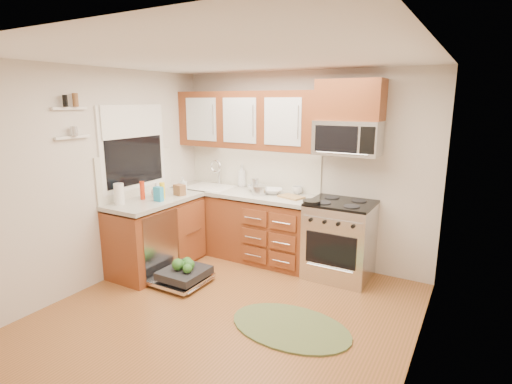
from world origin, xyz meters
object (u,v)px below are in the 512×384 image
Objects in this scene: microwave at (348,138)px; sink at (210,196)px; dishwasher at (182,276)px; skillet at (312,202)px; stock_pot at (259,190)px; paper_towel_roll at (119,194)px; cup at (297,190)px; rug at (290,327)px; bowl_a at (272,191)px; cutting_board at (291,197)px; upper_cabinets at (246,120)px; range at (340,240)px; bowl_b at (257,188)px.

microwave is 1.23× the size of sink.
microwave is 1.09× the size of dishwasher.
stock_pot reaches higher than skillet.
paper_towel_roll is 2.23m from cup.
paper_towel_roll reaches higher than rug.
microwave is 2.83× the size of bowl_a.
upper_cabinets is at bearing 168.53° from cutting_board.
bowl_a is (-0.97, -0.05, -0.74)m from microwave.
upper_cabinets reaches higher than range.
bowl_a reaches higher than dishwasher.
cup is at bearing 94.84° from cutting_board.
skillet is 1.61× the size of cup.
sink is at bearing 75.10° from paper_towel_roll.
cutting_board reaches higher than dishwasher.
dishwasher is (-1.54, -1.13, -0.38)m from range.
microwave is 0.87m from skillet.
upper_cabinets is 2.16× the size of range.
skillet is at bearing -33.12° from cutting_board.
bowl_a is (1.31, 1.39, -0.09)m from paper_towel_roll.
skillet is at bearing -50.29° from cup.
cutting_board is at bearing -179.30° from range.
range is at bearing -90.00° from microwave.
cutting_board reaches higher than sink.
upper_cabinets is 1.21m from sink.
microwave is 3.04× the size of bowl_b.
dishwasher is 3.52× the size of stock_pot.
cup is at bearing 57.21° from dishwasher.
microwave is at bearing 32.37° from paper_towel_roll.
skillet is at bearing -24.74° from bowl_a.
upper_cabinets is at bearing 160.65° from skillet.
paper_towel_roll reaches higher than range.
bowl_a is at bearing -153.04° from cup.
paper_towel_roll is at bearing -151.73° from skillet.
microwave is 2.55m from dishwasher.
microwave is at bearing -1.02° from upper_cabinets.
cutting_board is 0.58m from bowl_b.
dishwasher is 2.27× the size of cutting_board.
bowl_a is (-0.69, 0.32, -0.01)m from skillet.
upper_cabinets is 0.93m from bowl_b.
sink is 1.68m from skillet.
bowl_b is 1.92× the size of cup.
stock_pot is 0.64× the size of cutting_board.
cup is (1.61, 1.55, -0.08)m from paper_towel_roll.
cutting_board reaches higher than rug.
skillet is 0.78× the size of bowl_a.
rug is 4.72× the size of paper_towel_roll.
cutting_board is at bearing -13.37° from bowl_a.
upper_cabinets reaches higher than microwave.
bowl_b is at bearing -12.01° from upper_cabinets.
stock_pot is at bearing -145.38° from cup.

